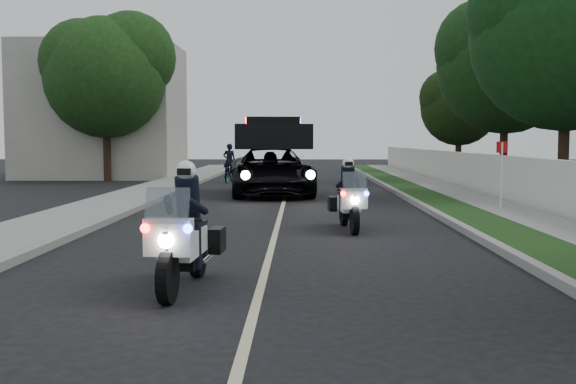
% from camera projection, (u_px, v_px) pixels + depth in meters
% --- Properties ---
extents(ground, '(120.00, 120.00, 0.00)m').
position_uv_depth(ground, '(264.00, 276.00, 9.93)').
color(ground, black).
rests_on(ground, ground).
extents(curb_right, '(0.20, 60.00, 0.15)m').
position_uv_depth(curb_right, '(421.00, 205.00, 19.81)').
color(curb_right, gray).
rests_on(curb_right, ground).
extents(grass_verge, '(1.20, 60.00, 0.16)m').
position_uv_depth(grass_verge, '(445.00, 205.00, 19.80)').
color(grass_verge, '#193814').
rests_on(grass_verge, ground).
extents(sidewalk_right, '(1.40, 60.00, 0.16)m').
position_uv_depth(sidewalk_right, '(489.00, 205.00, 19.77)').
color(sidewalk_right, gray).
rests_on(sidewalk_right, ground).
extents(property_wall, '(0.22, 60.00, 1.50)m').
position_uv_depth(property_wall, '(524.00, 183.00, 19.70)').
color(property_wall, beige).
rests_on(property_wall, ground).
extents(curb_left, '(0.20, 60.00, 0.15)m').
position_uv_depth(curb_left, '(144.00, 205.00, 19.97)').
color(curb_left, gray).
rests_on(curb_left, ground).
extents(sidewalk_left, '(2.00, 60.00, 0.16)m').
position_uv_depth(sidewalk_left, '(108.00, 205.00, 19.99)').
color(sidewalk_left, gray).
rests_on(sidewalk_left, ground).
extents(building_far, '(8.00, 6.00, 7.00)m').
position_uv_depth(building_far, '(103.00, 112.00, 35.76)').
color(building_far, '#A8A396').
rests_on(building_far, ground).
extents(lane_marking, '(0.12, 50.00, 0.01)m').
position_uv_depth(lane_marking, '(282.00, 208.00, 19.89)').
color(lane_marking, '#BFB78C').
rests_on(lane_marking, ground).
extents(police_moto_left, '(0.85, 2.08, 1.73)m').
position_uv_depth(police_moto_left, '(185.00, 289.00, 9.07)').
color(police_moto_left, silver).
rests_on(police_moto_left, ground).
extents(police_moto_right, '(0.82, 1.95, 1.62)m').
position_uv_depth(police_moto_right, '(349.00, 230.00, 15.01)').
color(police_moto_right, silver).
rests_on(police_moto_right, ground).
extents(police_suv, '(3.46, 6.43, 3.00)m').
position_uv_depth(police_suv, '(271.00, 195.00, 24.54)').
color(police_suv, black).
rests_on(police_suv, ground).
extents(bicycle, '(0.76, 1.77, 0.90)m').
position_uv_depth(bicycle, '(229.00, 182.00, 31.80)').
color(bicycle, black).
rests_on(bicycle, ground).
extents(cyclist, '(0.62, 0.45, 1.63)m').
position_uv_depth(cyclist, '(229.00, 182.00, 31.80)').
color(cyclist, black).
rests_on(cyclist, ground).
extents(sign_post, '(0.32, 0.32, 2.03)m').
position_uv_depth(sign_post, '(500.00, 213.00, 18.35)').
color(sign_post, '#AF0C11').
rests_on(sign_post, ground).
extents(tree_right_b, '(7.96, 7.96, 10.58)m').
position_uv_depth(tree_right_b, '(562.00, 200.00, 22.58)').
color(tree_right_b, '#143D15').
rests_on(tree_right_b, ground).
extents(tree_right_d, '(8.28, 8.28, 10.55)m').
position_uv_depth(tree_right_d, '(503.00, 183.00, 31.41)').
color(tree_right_d, '#183D14').
rests_on(tree_right_d, ground).
extents(tree_right_e, '(6.11, 6.11, 7.69)m').
position_uv_depth(tree_right_e, '(458.00, 173.00, 40.31)').
color(tree_right_e, black).
rests_on(tree_right_e, ground).
extents(tree_left_near, '(6.64, 6.64, 9.69)m').
position_uv_depth(tree_left_near, '(108.00, 181.00, 32.63)').
color(tree_left_near, '#1D4416').
rests_on(tree_left_near, ground).
extents(tree_left_far, '(6.16, 6.16, 8.38)m').
position_uv_depth(tree_left_far, '(132.00, 173.00, 40.60)').
color(tree_left_far, black).
rests_on(tree_left_far, ground).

